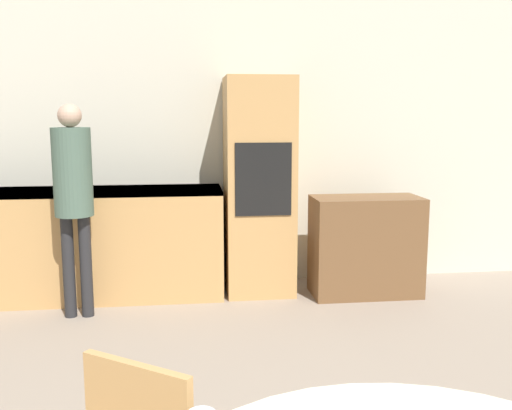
% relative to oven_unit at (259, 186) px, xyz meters
% --- Properties ---
extents(wall_back, '(6.42, 0.05, 2.60)m').
position_rel_oven_unit_xyz_m(wall_back, '(-0.35, 0.34, 0.37)').
color(wall_back, beige).
rests_on(wall_back, ground_plane).
extents(kitchen_counter, '(2.38, 0.60, 0.93)m').
position_rel_oven_unit_xyz_m(kitchen_counter, '(-1.52, -0.01, -0.46)').
color(kitchen_counter, tan).
rests_on(kitchen_counter, ground_plane).
extents(oven_unit, '(0.58, 0.59, 1.87)m').
position_rel_oven_unit_xyz_m(oven_unit, '(0.00, 0.00, 0.00)').
color(oven_unit, tan).
rests_on(oven_unit, ground_plane).
extents(sideboard, '(0.93, 0.45, 0.86)m').
position_rel_oven_unit_xyz_m(sideboard, '(0.90, -0.22, -0.51)').
color(sideboard, brown).
rests_on(sideboard, ground_plane).
extents(person_standing, '(0.29, 0.29, 1.63)m').
position_rel_oven_unit_xyz_m(person_standing, '(-1.47, -0.49, 0.09)').
color(person_standing, '#262628').
rests_on(person_standing, ground_plane).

